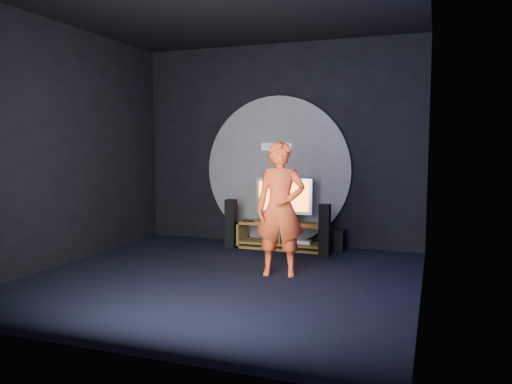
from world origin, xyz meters
TOP-DOWN VIEW (x-y plane):
  - floor at (0.00, 0.00)m, footprint 5.00×5.00m
  - back_wall at (0.00, 2.50)m, footprint 5.00×0.04m
  - front_wall at (0.00, -2.50)m, footprint 5.00×0.04m
  - left_wall at (-2.50, 0.00)m, footprint 0.04×5.00m
  - right_wall at (2.50, 0.00)m, footprint 0.04×5.00m
  - ceiling at (0.00, 0.00)m, footprint 5.00×5.00m
  - wall_disc_panel at (0.00, 2.44)m, footprint 2.60×0.11m
  - media_console at (0.23, 2.05)m, footprint 1.51×0.45m
  - tv at (0.22, 2.12)m, footprint 0.98×0.22m
  - center_speaker at (0.22, 1.90)m, footprint 0.40×0.15m
  - remote at (-0.36, 1.93)m, footprint 0.18×0.05m
  - tower_speaker_left at (-0.65, 1.88)m, footprint 0.16×0.18m
  - tower_speaker_right at (1.00, 1.74)m, footprint 0.16×0.18m
  - subwoofer at (1.07, 2.25)m, footprint 0.31×0.31m
  - player at (0.68, 0.41)m, footprint 0.73×0.56m

SIDE VIEW (x-z plane):
  - floor at x=0.00m, z-range 0.00..0.00m
  - subwoofer at x=1.07m, z-range 0.00..0.34m
  - media_console at x=0.23m, z-range -0.03..0.42m
  - tower_speaker_left at x=-0.65m, z-range 0.00..0.82m
  - tower_speaker_right at x=1.00m, z-range 0.00..0.82m
  - remote at x=-0.36m, z-range 0.45..0.47m
  - center_speaker at x=0.22m, z-range 0.45..0.60m
  - tv at x=0.22m, z-range 0.48..1.23m
  - player at x=0.68m, z-range 0.00..1.80m
  - wall_disc_panel at x=0.00m, z-range 0.00..2.60m
  - back_wall at x=0.00m, z-range 0.00..3.50m
  - front_wall at x=0.00m, z-range 0.00..3.50m
  - left_wall at x=-2.50m, z-range 0.00..3.50m
  - right_wall at x=2.50m, z-range 0.00..3.50m
  - ceiling at x=0.00m, z-range 3.50..3.51m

